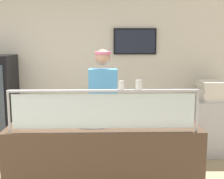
% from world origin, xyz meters
% --- Properties ---
extents(ground_plane, '(12.00, 12.00, 0.00)m').
position_xyz_m(ground_plane, '(1.05, 1.00, 0.00)').
color(ground_plane, tan).
rests_on(ground_plane, ground).
extents(shop_rear_unit, '(6.50, 0.13, 2.70)m').
position_xyz_m(shop_rear_unit, '(1.06, 2.41, 1.36)').
color(shop_rear_unit, silver).
rests_on(shop_rear_unit, ground).
extents(serving_counter, '(2.10, 0.72, 0.95)m').
position_xyz_m(serving_counter, '(1.05, 0.36, 0.47)').
color(serving_counter, '#4C3828').
rests_on(serving_counter, ground).
extents(sneeze_guard, '(1.93, 0.06, 0.44)m').
position_xyz_m(sneeze_guard, '(1.05, 0.06, 1.23)').
color(sneeze_guard, '#B2B5BC').
rests_on(sneeze_guard, serving_counter).
extents(pizza_tray, '(0.52, 0.52, 0.04)m').
position_xyz_m(pizza_tray, '(0.95, 0.40, 0.97)').
color(pizza_tray, '#9EA0A8').
rests_on(pizza_tray, serving_counter).
extents(pizza_server, '(0.11, 0.29, 0.01)m').
position_xyz_m(pizza_server, '(0.94, 0.38, 0.99)').
color(pizza_server, '#ADAFB7').
rests_on(pizza_server, pizza_tray).
extents(parmesan_shaker, '(0.06, 0.06, 0.09)m').
position_xyz_m(parmesan_shaker, '(1.23, 0.06, 1.42)').
color(parmesan_shaker, white).
rests_on(parmesan_shaker, sneeze_guard).
extents(pepper_flake_shaker, '(0.06, 0.06, 0.10)m').
position_xyz_m(pepper_flake_shaker, '(1.40, 0.06, 1.43)').
color(pepper_flake_shaker, white).
rests_on(pepper_flake_shaker, sneeze_guard).
extents(worker_figure, '(0.41, 0.50, 1.76)m').
position_xyz_m(worker_figure, '(1.05, 1.07, 1.01)').
color(worker_figure, '#23232D').
rests_on(worker_figure, ground).
extents(prep_shelf, '(0.70, 0.55, 0.91)m').
position_xyz_m(prep_shelf, '(2.85, 1.92, 0.45)').
color(prep_shelf, '#B7BABF').
rests_on(prep_shelf, ground).
extents(pizza_box_stack, '(0.49, 0.47, 0.31)m').
position_xyz_m(pizza_box_stack, '(2.85, 1.92, 1.07)').
color(pizza_box_stack, silver).
rests_on(pizza_box_stack, prep_shelf).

